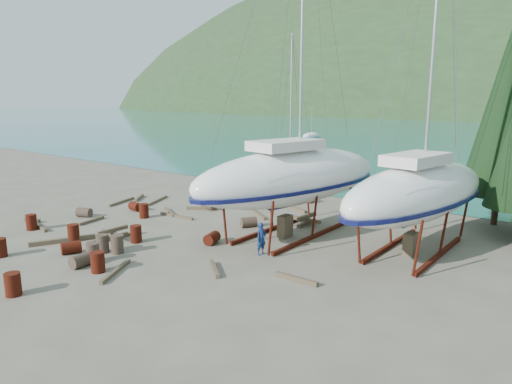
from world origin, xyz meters
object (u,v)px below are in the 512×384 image
Objects in this scene: large_sailboat_near at (292,176)px; large_sailboat_far at (418,191)px; worker at (261,239)px; small_sailboat_shore at (287,171)px.

large_sailboat_near reaches higher than large_sailboat_far.
large_sailboat_near is 12.83× the size of worker.
worker is at bearing -130.25° from large_sailboat_far.
large_sailboat_near is at bearing 19.36° from worker.
large_sailboat_far is 1.54× the size of small_sailboat_shore.
small_sailboat_shore is at bearing 137.57° from large_sailboat_near.
small_sailboat_shore is 13.24m from worker.
large_sailboat_near is 1.69× the size of small_sailboat_shore.
large_sailboat_near is at bearing -160.14° from large_sailboat_far.
small_sailboat_shore is (-12.00, 6.56, -1.03)m from large_sailboat_far.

